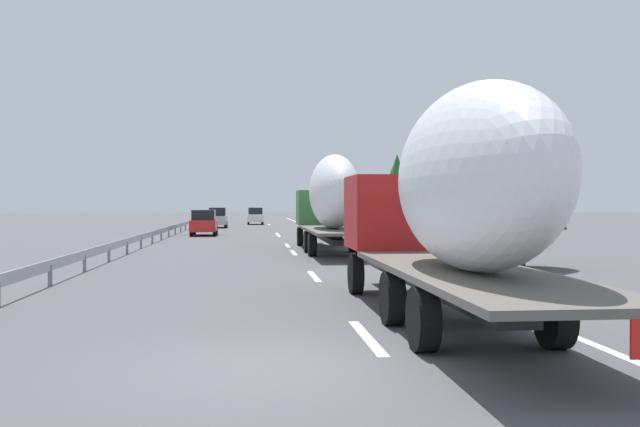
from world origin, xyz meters
name	(u,v)px	position (x,y,z in m)	size (l,w,h in m)	color
ground_plane	(254,236)	(40.00, 0.00, 0.00)	(260.00, 260.00, 0.00)	#4C4C4F
lane_stripe_0	(367,337)	(2.00, -1.80, 0.00)	(3.20, 0.20, 0.01)	white
lane_stripe_1	(314,276)	(12.13, -1.80, 0.00)	(3.20, 0.20, 0.01)	white
lane_stripe_2	(294,253)	(22.74, -1.80, 0.00)	(3.20, 0.20, 0.01)	white
lane_stripe_3	(287,246)	(28.33, -1.80, 0.00)	(3.20, 0.20, 0.01)	white
lane_stripe_4	(279,236)	(40.12, -1.80, 0.00)	(3.20, 0.20, 0.01)	white
lane_stripe_5	(277,234)	(43.00, -1.80, 0.00)	(3.20, 0.20, 0.01)	white
lane_stripe_6	(269,225)	(66.34, -1.80, 0.00)	(3.20, 0.20, 0.01)	white
edge_line_right	(322,233)	(45.00, -5.50, 0.00)	(110.00, 0.20, 0.01)	white
truck_lead	(331,199)	(22.81, -3.60, 2.60)	(14.40, 2.55, 4.65)	#387038
truck_trailing	(451,197)	(2.88, -3.60, 2.50)	(12.95, 2.55, 4.45)	#B21919
car_silver_hatch	(218,218)	(57.31, 3.45, 0.97)	(4.70, 1.77, 1.96)	#ADB2B7
car_white_van	(255,216)	(67.08, -0.28, 0.95)	(4.25, 1.78, 1.89)	white
car_red_compact	(204,223)	(40.94, 3.68, 0.95)	(4.16, 1.87, 1.89)	red
road_sign	(332,207)	(48.03, -6.70, 2.03)	(0.10, 0.90, 2.91)	gray
tree_0	(521,174)	(14.21, -9.63, 3.46)	(3.24, 3.24, 5.50)	#472D19
tree_1	(332,195)	(85.00, -11.09, 3.55)	(3.08, 3.08, 5.34)	#472D19
tree_2	(397,183)	(37.15, -9.99, 3.83)	(2.89, 2.89, 5.83)	#472D19
guardrail_median	(175,227)	(43.00, 6.00, 0.58)	(94.00, 0.10, 0.76)	#9EA0A5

